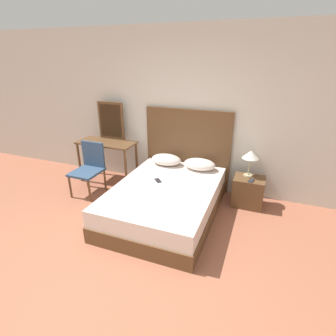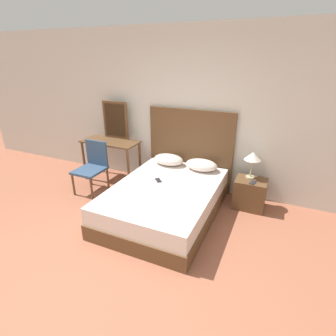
# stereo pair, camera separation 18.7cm
# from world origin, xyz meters

# --- Properties ---
(ground_plane) EXTENTS (16.00, 16.00, 0.00)m
(ground_plane) POSITION_xyz_m (0.00, 0.00, 0.00)
(ground_plane) COLOR #9E5B42
(wall_back) EXTENTS (10.00, 0.06, 2.70)m
(wall_back) POSITION_xyz_m (0.00, 2.73, 1.35)
(wall_back) COLOR silver
(wall_back) RESTS_ON ground_plane
(bed) EXTENTS (1.44, 2.02, 0.47)m
(bed) POSITION_xyz_m (0.11, 1.62, 0.23)
(bed) COLOR brown
(bed) RESTS_ON ground_plane
(headboard) EXTENTS (1.52, 0.05, 1.42)m
(headboard) POSITION_xyz_m (0.11, 2.66, 0.71)
(headboard) COLOR brown
(headboard) RESTS_ON ground_plane
(pillow_left) EXTENTS (0.53, 0.35, 0.18)m
(pillow_left) POSITION_xyz_m (-0.18, 2.40, 0.56)
(pillow_left) COLOR silver
(pillow_left) RESTS_ON bed
(pillow_right) EXTENTS (0.53, 0.35, 0.18)m
(pillow_right) POSITION_xyz_m (0.41, 2.40, 0.56)
(pillow_right) COLOR silver
(pillow_right) RESTS_ON bed
(phone_on_bed) EXTENTS (0.15, 0.16, 0.01)m
(phone_on_bed) POSITION_xyz_m (-0.06, 1.75, 0.48)
(phone_on_bed) COLOR #232328
(phone_on_bed) RESTS_ON bed
(nightstand) EXTENTS (0.47, 0.38, 0.48)m
(nightstand) POSITION_xyz_m (1.24, 2.35, 0.24)
(nightstand) COLOR brown
(nightstand) RESTS_ON ground_plane
(table_lamp) EXTENTS (0.25, 0.25, 0.42)m
(table_lamp) POSITION_xyz_m (1.20, 2.43, 0.82)
(table_lamp) COLOR tan
(table_lamp) RESTS_ON nightstand
(phone_on_nightstand) EXTENTS (0.10, 0.16, 0.01)m
(phone_on_nightstand) POSITION_xyz_m (1.27, 2.26, 0.48)
(phone_on_nightstand) COLOR #232328
(phone_on_nightstand) RESTS_ON nightstand
(vanity_desk) EXTENTS (1.07, 0.49, 0.78)m
(vanity_desk) POSITION_xyz_m (-1.33, 2.32, 0.65)
(vanity_desk) COLOR brown
(vanity_desk) RESTS_ON ground_plane
(vanity_mirror) EXTENTS (0.52, 0.03, 0.69)m
(vanity_mirror) POSITION_xyz_m (-1.33, 2.54, 1.12)
(vanity_mirror) COLOR brown
(vanity_mirror) RESTS_ON vanity_desk
(chair) EXTENTS (0.45, 0.51, 0.88)m
(chair) POSITION_xyz_m (-1.38, 1.84, 0.49)
(chair) COLOR #334C6B
(chair) RESTS_ON ground_plane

